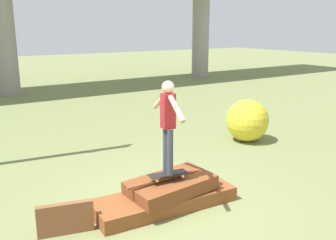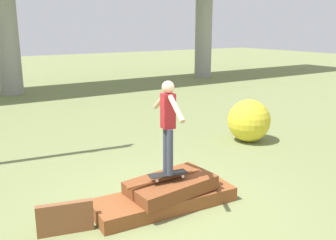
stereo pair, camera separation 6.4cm
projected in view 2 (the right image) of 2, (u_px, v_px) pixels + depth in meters
name	position (u px, v px, depth m)	size (l,w,h in m)	color
ground_plane	(165.00, 206.00, 7.09)	(80.00, 80.00, 0.00)	olive
scrap_pile	(167.00, 194.00, 7.06)	(2.78, 1.10, 0.59)	brown
scrap_plank_loose	(65.00, 218.00, 6.12)	(0.91, 0.33, 0.54)	brown
skateboard	(168.00, 174.00, 6.90)	(0.76, 0.35, 0.09)	black
skater	(168.00, 120.00, 6.65)	(0.31, 1.29, 1.72)	#383D4C
bush_yellow_flowering	(249.00, 121.00, 11.00)	(1.25, 1.25, 1.25)	gold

